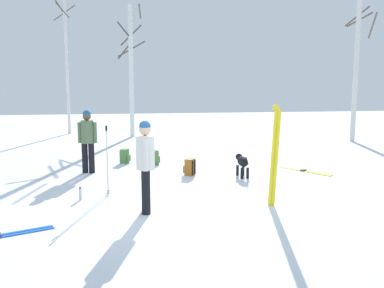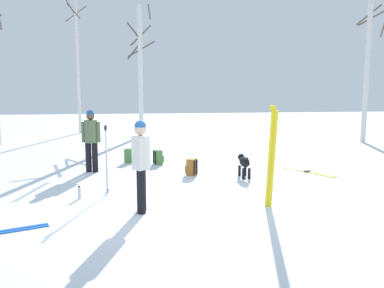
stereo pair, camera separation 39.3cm
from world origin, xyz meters
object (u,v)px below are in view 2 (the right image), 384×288
(water_bottle_0, at_px, (79,193))
(person_1, at_px, (141,160))
(ski_poles_0, at_px, (106,158))
(backpack_2, at_px, (158,157))
(dog, at_px, (244,162))
(birch_tree_1, at_px, (78,64))
(person_0, at_px, (91,137))
(ski_pair_lying_1, at_px, (308,172))
(birch_tree_2, at_px, (140,68))
(ski_pair_planted_0, at_px, (271,157))
(birch_tree_3, at_px, (368,59))
(backpack_0, at_px, (192,167))
(backpack_1, at_px, (129,156))

(water_bottle_0, bearing_deg, person_1, -40.32)
(ski_poles_0, xyz_separation_m, backpack_2, (1.29, 3.32, -0.59))
(dog, height_order, birch_tree_1, birch_tree_1)
(person_0, distance_m, birch_tree_1, 10.64)
(ski_pair_lying_1, relative_size, birch_tree_1, 0.21)
(person_0, bearing_deg, birch_tree_2, 79.79)
(ski_pair_planted_0, height_order, ski_poles_0, ski_pair_planted_0)
(ski_pair_planted_0, xyz_separation_m, birch_tree_1, (-5.47, 14.05, 2.59))
(backpack_2, distance_m, birch_tree_3, 10.37)
(dog, xyz_separation_m, backpack_2, (-2.11, 2.09, -0.17))
(backpack_2, bearing_deg, ski_poles_0, -111.29)
(backpack_0, bearing_deg, person_1, -114.26)
(ski_pair_lying_1, height_order, ski_poles_0, ski_poles_0)
(ski_pair_planted_0, relative_size, backpack_1, 4.49)
(person_1, distance_m, ski_poles_0, 1.55)
(backpack_1, distance_m, birch_tree_1, 9.89)
(ski_pair_lying_1, distance_m, ski_poles_0, 5.62)
(person_0, height_order, dog, person_0)
(dog, relative_size, birch_tree_1, 0.12)
(person_0, bearing_deg, birch_tree_1, 99.41)
(birch_tree_3, bearing_deg, ski_pair_planted_0, -129.89)
(backpack_0, distance_m, water_bottle_0, 3.28)
(ski_pair_planted_0, height_order, water_bottle_0, ski_pair_planted_0)
(dog, height_order, backpack_2, dog)
(birch_tree_1, height_order, birch_tree_3, birch_tree_1)
(person_0, relative_size, birch_tree_2, 0.28)
(person_1, bearing_deg, water_bottle_0, 139.68)
(ski_poles_0, distance_m, backpack_0, 2.73)
(ski_pair_lying_1, height_order, backpack_1, backpack_1)
(person_1, height_order, backpack_0, person_1)
(ski_poles_0, distance_m, water_bottle_0, 0.91)
(ski_pair_lying_1, bearing_deg, backpack_2, 156.58)
(birch_tree_3, bearing_deg, person_1, -138.54)
(person_0, relative_size, ski_pair_planted_0, 0.87)
(backpack_2, bearing_deg, water_bottle_0, -117.20)
(water_bottle_0, bearing_deg, backpack_2, 62.80)
(ski_pair_planted_0, height_order, backpack_1, ski_pair_planted_0)
(backpack_0, bearing_deg, water_bottle_0, -143.71)
(dog, distance_m, ski_poles_0, 3.64)
(dog, xyz_separation_m, ski_pair_lying_1, (1.93, 0.33, -0.38))
(birch_tree_2, bearing_deg, birch_tree_1, 148.04)
(ski_pair_lying_1, distance_m, backpack_1, 5.38)
(birch_tree_3, bearing_deg, backpack_2, -157.12)
(ski_pair_lying_1, distance_m, birch_tree_3, 8.28)
(water_bottle_0, bearing_deg, person_0, 90.59)
(backpack_0, bearing_deg, dog, -18.13)
(person_0, relative_size, ski_poles_0, 1.14)
(person_0, height_order, backpack_0, person_0)
(dog, distance_m, backpack_1, 3.90)
(birch_tree_2, bearing_deg, person_0, -100.21)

